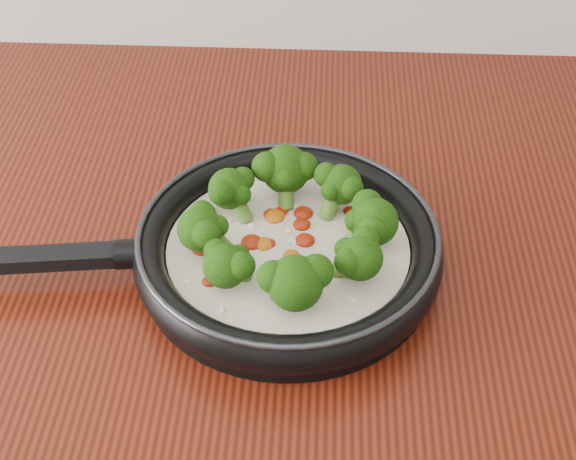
{
  "coord_description": "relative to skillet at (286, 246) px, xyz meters",
  "views": [
    {
      "loc": [
        0.07,
        0.49,
        1.46
      ],
      "look_at": [
        0.04,
        1.07,
        0.95
      ],
      "focal_mm": 52.86,
      "sensor_mm": 36.0,
      "label": 1
    }
  ],
  "objects": [
    {
      "name": "skillet",
      "position": [
        0.0,
        0.0,
        0.0
      ],
      "size": [
        0.46,
        0.32,
        0.08
      ],
      "color": "black",
      "rests_on": "counter"
    }
  ]
}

